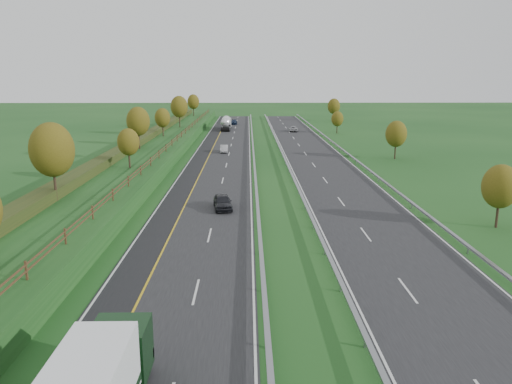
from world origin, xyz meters
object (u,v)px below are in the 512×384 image
at_px(road_tanker, 226,123).
at_px(car_dark_near, 223,202).
at_px(car_small_far, 234,122).
at_px(car_oncoming, 293,129).
at_px(car_silver_mid, 224,149).

height_order(road_tanker, car_dark_near, road_tanker).
xyz_separation_m(road_tanker, car_small_far, (1.70, 15.03, -1.16)).
bearing_deg(car_small_far, car_oncoming, -50.84).
relative_size(car_silver_mid, car_oncoming, 0.84).
xyz_separation_m(road_tanker, car_dark_near, (3.09, -81.81, -1.04)).
xyz_separation_m(car_silver_mid, car_oncoming, (16.15, 36.00, 0.00)).
distance_m(road_tanker, car_silver_mid, 40.85).
relative_size(car_silver_mid, car_small_far, 0.89).
bearing_deg(car_silver_mid, car_oncoming, 65.02).
relative_size(car_dark_near, car_small_far, 1.01).
height_order(car_dark_near, car_oncoming, car_dark_near).
distance_m(car_dark_near, car_oncoming, 78.33).
bearing_deg(car_oncoming, car_dark_near, 84.37).
bearing_deg(car_dark_near, car_small_far, 83.59).
relative_size(car_dark_near, car_silver_mid, 1.13).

